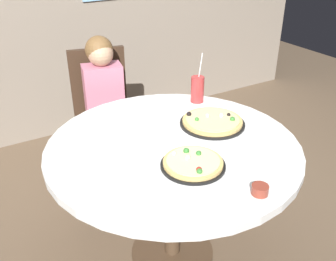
% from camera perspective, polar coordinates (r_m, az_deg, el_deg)
% --- Properties ---
extents(ground_plane, '(8.00, 8.00, 0.00)m').
position_cam_1_polar(ground_plane, '(2.36, 0.65, -17.83)').
color(ground_plane, brown).
extents(dining_table, '(1.27, 1.27, 0.75)m').
position_cam_1_polar(dining_table, '(1.94, 0.76, -4.29)').
color(dining_table, white).
rests_on(dining_table, ground_plane).
extents(chair_wooden, '(0.48, 0.48, 0.95)m').
position_cam_1_polar(chair_wooden, '(2.83, -9.83, 3.39)').
color(chair_wooden, '#382619').
rests_on(chair_wooden, ground_plane).
extents(diner_child, '(0.32, 0.43, 1.08)m').
position_cam_1_polar(diner_child, '(2.68, -9.00, 0.95)').
color(diner_child, '#3F4766').
rests_on(diner_child, ground_plane).
extents(pizza_veggie, '(0.30, 0.30, 0.05)m').
position_cam_1_polar(pizza_veggie, '(1.71, 3.76, -4.93)').
color(pizza_veggie, black).
rests_on(pizza_veggie, dining_table).
extents(pizza_cheese, '(0.36, 0.36, 0.05)m').
position_cam_1_polar(pizza_cheese, '(2.08, 6.68, 1.32)').
color(pizza_cheese, black).
rests_on(pizza_cheese, dining_table).
extents(soda_cup, '(0.08, 0.08, 0.31)m').
position_cam_1_polar(soda_cup, '(2.32, 4.45, 6.21)').
color(soda_cup, '#B73333').
rests_on(soda_cup, dining_table).
extents(sauce_bowl, '(0.07, 0.07, 0.04)m').
position_cam_1_polar(sauce_bowl, '(1.59, 13.66, -8.65)').
color(sauce_bowl, brown).
rests_on(sauce_bowl, dining_table).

